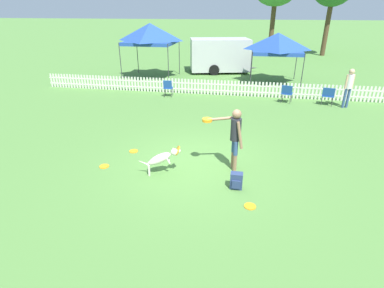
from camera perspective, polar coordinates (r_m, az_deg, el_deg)
name	(u,v)px	position (r m, az deg, el deg)	size (l,w,h in m)	color
ground_plane	(200,163)	(8.68, 1.50, -3.67)	(240.00, 240.00, 0.00)	#4C7A38
handler_person	(234,132)	(7.99, 7.94, 2.21)	(1.13, 0.45, 1.73)	#8C664C
leaping_dog	(162,158)	(8.00, -5.75, -2.67)	(1.13, 0.52, 0.78)	beige
frisbee_near_handler	(250,206)	(7.03, 10.98, -11.56)	(0.27, 0.27, 0.02)	orange
frisbee_near_dog	(104,166)	(8.85, -16.38, -4.09)	(0.27, 0.27, 0.02)	orange
frisbee_midfield	(134,151)	(9.54, -11.06, -1.34)	(0.27, 0.27, 0.02)	orange
backpack_on_grass	(236,181)	(7.51, 8.45, -6.96)	(0.30, 0.24, 0.42)	navy
picket_fence	(223,88)	(15.63, 5.95, 10.60)	(19.56, 0.04, 0.75)	silver
folding_chair_blue_left	(328,95)	(15.13, 24.51, 8.56)	(0.62, 0.64, 0.84)	#333338
folding_chair_center	(168,87)	(15.25, -4.59, 10.82)	(0.46, 0.48, 0.85)	#333338
folding_chair_green_right	(287,92)	(14.82, 17.63, 9.38)	(0.59, 0.60, 0.86)	#333338
canopy_tent_main	(150,34)	(19.48, -7.97, 20.09)	(2.95, 2.95, 3.28)	#333338
canopy_tent_secondary	(278,43)	(18.56, 15.98, 17.99)	(2.76, 2.76, 2.84)	#333338
spectator_standing	(349,84)	(15.00, 27.75, 10.03)	(0.39, 0.27, 1.72)	#334C7A
equipment_trailer	(220,55)	(21.53, 5.27, 16.59)	(4.89, 3.07, 2.21)	#B7B7B7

